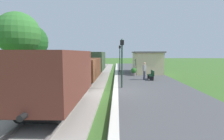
# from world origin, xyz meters

# --- Properties ---
(ground_plane) EXTENTS (160.00, 160.00, 0.00)m
(ground_plane) POSITION_xyz_m (0.00, 0.00, 0.00)
(ground_plane) COLOR #3D6628
(platform_slab) EXTENTS (6.00, 60.00, 0.25)m
(platform_slab) POSITION_xyz_m (3.20, 0.00, 0.12)
(platform_slab) COLOR #4C4C4F
(platform_slab) RESTS_ON ground
(platform_edge_stripe) EXTENTS (0.36, 60.00, 0.01)m
(platform_edge_stripe) POSITION_xyz_m (0.40, 0.00, 0.25)
(platform_edge_stripe) COLOR silver
(platform_edge_stripe) RESTS_ON platform_slab
(track_ballast) EXTENTS (3.80, 60.00, 0.12)m
(track_ballast) POSITION_xyz_m (-2.40, 0.00, 0.06)
(track_ballast) COLOR #9E9389
(track_ballast) RESTS_ON ground
(rail_near) EXTENTS (0.07, 60.00, 0.14)m
(rail_near) POSITION_xyz_m (-1.68, 0.00, 0.19)
(rail_near) COLOR slate
(rail_near) RESTS_ON track_ballast
(rail_far) EXTENTS (0.07, 60.00, 0.14)m
(rail_far) POSITION_xyz_m (-3.12, 0.00, 0.19)
(rail_far) COLOR slate
(rail_far) RESTS_ON track_ballast
(freight_train) EXTENTS (2.50, 19.40, 2.72)m
(freight_train) POSITION_xyz_m (-2.40, 2.67, 1.60)
(freight_train) COLOR brown
(freight_train) RESTS_ON rail_near
(station_hut) EXTENTS (3.50, 5.80, 2.78)m
(station_hut) POSITION_xyz_m (4.40, 11.00, 1.65)
(station_hut) COLOR beige
(station_hut) RESTS_ON platform_slab
(bench_near_hut) EXTENTS (0.42, 1.50, 0.91)m
(bench_near_hut) POSITION_xyz_m (3.84, 4.93, 0.72)
(bench_near_hut) COLOR #1E4C2D
(bench_near_hut) RESTS_ON platform_slab
(person_waiting) EXTENTS (0.34, 0.44, 1.71)m
(person_waiting) POSITION_xyz_m (3.16, 4.88, 1.18)
(person_waiting) COLOR #474C66
(person_waiting) RESTS_ON platform_slab
(potted_planter) EXTENTS (0.64, 0.64, 0.92)m
(potted_planter) POSITION_xyz_m (2.40, 7.79, 0.72)
(potted_planter) COLOR slate
(potted_planter) RESTS_ON platform_slab
(lamp_post_near) EXTENTS (0.28, 0.28, 3.70)m
(lamp_post_near) POSITION_xyz_m (0.86, 1.04, 2.80)
(lamp_post_near) COLOR #193823
(lamp_post_near) RESTS_ON platform_slab
(lamp_post_far) EXTENTS (0.28, 0.28, 3.70)m
(lamp_post_far) POSITION_xyz_m (0.86, 11.55, 2.80)
(lamp_post_far) COLOR #193823
(lamp_post_far) RESTS_ON platform_slab
(tree_trackside_mid) EXTENTS (3.40, 3.40, 6.07)m
(tree_trackside_mid) POSITION_xyz_m (-7.34, 1.72, 4.36)
(tree_trackside_mid) COLOR #4C3823
(tree_trackside_mid) RESTS_ON ground
(tree_trackside_far) EXTENTS (4.27, 4.27, 6.34)m
(tree_trackside_far) POSITION_xyz_m (-10.14, 9.02, 4.19)
(tree_trackside_far) COLOR #4C3823
(tree_trackside_far) RESTS_ON ground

